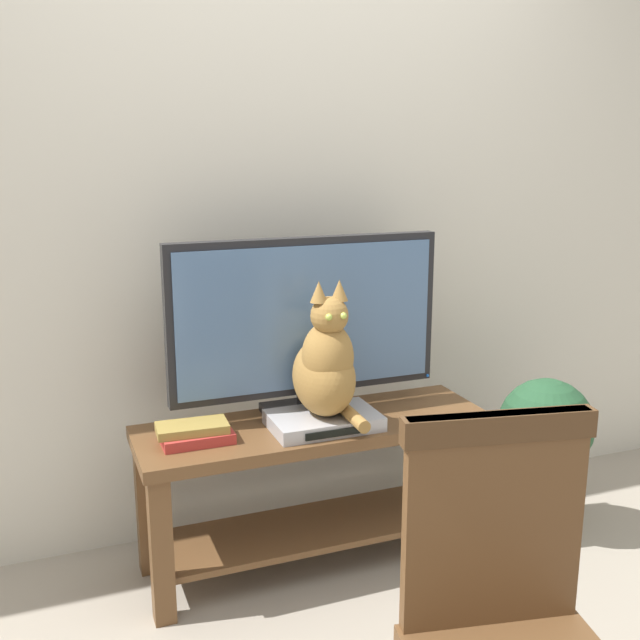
% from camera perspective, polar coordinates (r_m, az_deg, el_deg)
% --- Properties ---
extents(back_wall, '(7.00, 0.12, 2.80)m').
position_cam_1_polar(back_wall, '(2.93, -4.05, 10.78)').
color(back_wall, beige).
rests_on(back_wall, ground).
extents(tv_stand, '(1.28, 0.42, 0.55)m').
position_cam_1_polar(tv_stand, '(2.77, -0.38, -11.18)').
color(tv_stand, brown).
rests_on(tv_stand, ground).
extents(tv, '(1.01, 0.20, 0.66)m').
position_cam_1_polar(tv, '(2.68, -1.08, -0.14)').
color(tv, black).
rests_on(tv, tv_stand).
extents(media_box, '(0.38, 0.25, 0.05)m').
position_cam_1_polar(media_box, '(2.65, 0.29, -7.70)').
color(media_box, '#ADADB2').
rests_on(media_box, tv_stand).
extents(cat, '(0.21, 0.37, 0.49)m').
position_cam_1_polar(cat, '(2.56, 0.45, -3.53)').
color(cat, olive).
rests_on(cat, media_box).
extents(wooden_chair, '(0.49, 0.50, 0.99)m').
position_cam_1_polar(wooden_chair, '(1.71, 14.31, -21.41)').
color(wooden_chair, brown).
rests_on(wooden_chair, ground).
extents(book_stack, '(0.25, 0.16, 0.07)m').
position_cam_1_polar(book_stack, '(2.56, -9.57, -8.52)').
color(book_stack, '#B2332D').
rests_on(book_stack, tv_stand).
extents(potted_plant, '(0.37, 0.37, 0.65)m').
position_cam_1_polar(potted_plant, '(3.08, 16.80, -9.18)').
color(potted_plant, beige).
rests_on(potted_plant, ground).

